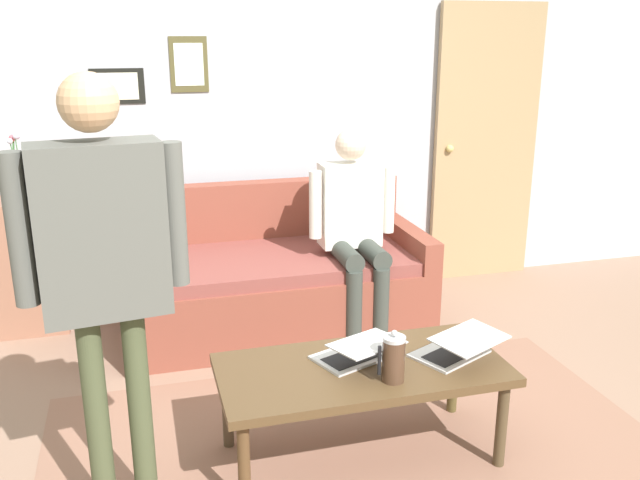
% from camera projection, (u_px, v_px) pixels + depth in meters
% --- Properties ---
extents(ground_plane, '(7.68, 7.68, 0.00)m').
position_uv_depth(ground_plane, '(371.00, 462.00, 3.04)').
color(ground_plane, '#8F6E5B').
extents(area_rug, '(2.81, 1.98, 0.01)m').
position_uv_depth(area_rug, '(368.00, 467.00, 2.99)').
color(area_rug, '#8A604D').
rests_on(area_rug, ground_plane).
extents(back_wall, '(7.04, 0.11, 2.70)m').
position_uv_depth(back_wall, '(268.00, 106.00, 4.67)').
color(back_wall, '#AEB0BA').
rests_on(back_wall, ground_plane).
extents(interior_door, '(0.82, 0.09, 2.05)m').
position_uv_depth(interior_door, '(485.00, 145.00, 5.10)').
color(interior_door, '#A3845C').
rests_on(interior_door, ground_plane).
extents(couch, '(1.90, 0.93, 0.88)m').
position_uv_depth(couch, '(273.00, 280.00, 4.39)').
color(couch, brown).
rests_on(couch, ground_plane).
extents(coffee_table, '(1.25, 0.59, 0.45)m').
position_uv_depth(coffee_table, '(362.00, 375.00, 2.97)').
color(coffee_table, '#4F3921').
rests_on(coffee_table, ground_plane).
extents(laptop_left, '(0.43, 0.43, 0.13)m').
position_uv_depth(laptop_left, '(456.00, 348.00, 3.01)').
color(laptop_left, silver).
rests_on(laptop_left, coffee_table).
extents(laptop_center, '(0.39, 0.42, 0.13)m').
position_uv_depth(laptop_center, '(355.00, 353.00, 2.97)').
color(laptop_center, silver).
rests_on(laptop_center, coffee_table).
extents(french_press, '(0.12, 0.10, 0.23)m').
position_uv_depth(french_press, '(393.00, 358.00, 2.80)').
color(french_press, '#4C3323').
rests_on(french_press, coffee_table).
extents(side_shelf, '(0.42, 0.32, 0.86)m').
position_uv_depth(side_shelf, '(30.00, 266.00, 4.29)').
color(side_shelf, '#915F4A').
rests_on(side_shelf, ground_plane).
extents(flower_vase, '(0.09, 0.09, 0.41)m').
position_uv_depth(flower_vase, '(18.00, 175.00, 4.12)').
color(flower_vase, brown).
rests_on(flower_vase, side_shelf).
extents(person_standing, '(0.60, 0.25, 1.72)m').
position_uv_depth(person_standing, '(103.00, 253.00, 2.37)').
color(person_standing, '#444C31').
rests_on(person_standing, ground_plane).
extents(person_seated, '(0.55, 0.51, 1.28)m').
position_uv_depth(person_seated, '(354.00, 221.00, 4.18)').
color(person_seated, '#383E38').
rests_on(person_seated, ground_plane).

